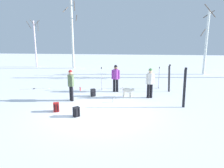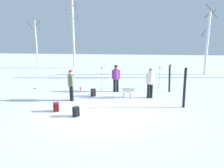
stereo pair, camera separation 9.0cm
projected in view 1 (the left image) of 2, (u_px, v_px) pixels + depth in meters
The scene contains 18 objects.
ground_plane at pixel (99, 112), 10.03m from camera, with size 60.00×60.00×0.00m, color white.
person_0 at pixel (71, 83), 11.52m from camera, with size 0.34×0.45×1.72m.
person_1 at pixel (116, 77), 13.36m from camera, with size 0.52×0.34×1.72m.
person_2 at pixel (150, 81), 12.04m from camera, with size 0.50×0.34×1.72m.
dog at pixel (128, 91), 12.30m from camera, with size 0.86×0.40×0.57m.
ski_pair_planted_0 at pixel (184, 88), 10.44m from camera, with size 0.14×0.11×2.01m.
ski_pair_planted_1 at pixel (169, 78), 13.35m from camera, with size 0.20×0.10×1.75m.
ski_pair_lying_0 at pixel (35, 89), 14.22m from camera, with size 1.80×0.75×0.05m.
ski_poles_0 at pixel (159, 77), 14.22m from camera, with size 0.07×0.24×1.47m.
ski_poles_1 at pixel (101, 78), 13.76m from camera, with size 0.07×0.24×1.52m.
backpack_0 at pixel (76, 112), 9.41m from camera, with size 0.35×0.34×0.44m.
backpack_1 at pixel (56, 107), 10.01m from camera, with size 0.31×0.33×0.44m.
backpack_2 at pixel (93, 93), 12.53m from camera, with size 0.33×0.34×0.44m.
water_bottle_0 at pixel (80, 89), 13.80m from camera, with size 0.07×0.07×0.25m.
water_bottle_1 at pixel (113, 100), 11.41m from camera, with size 0.07×0.07×0.27m.
birch_tree_0 at pixel (35, 42), 23.47m from camera, with size 1.40×1.40×5.13m.
birch_tree_1 at pixel (72, 30), 22.25m from camera, with size 1.43×1.30×7.78m.
birch_tree_2 at pixel (206, 42), 18.94m from camera, with size 1.16×1.18×6.10m.
Camera 1 is at (1.52, -9.37, 3.54)m, focal length 34.13 mm.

